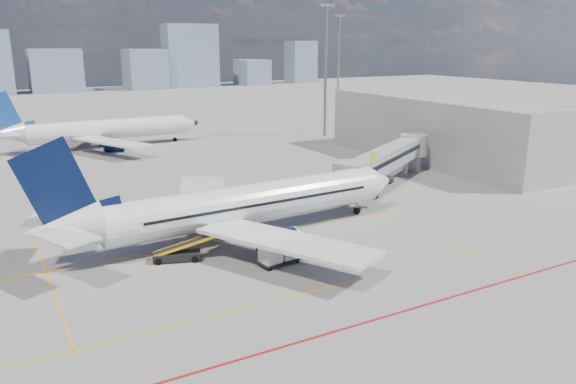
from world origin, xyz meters
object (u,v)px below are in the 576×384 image
object	(u,v)px
main_aircraft	(237,206)
ramp_worker	(352,250)
cargo_dolly	(279,252)
belt_loader	(178,254)
baggage_tug	(306,250)
second_aircraft	(99,130)

from	to	relation	value
main_aircraft	ramp_worker	distance (m)	12.06
main_aircraft	ramp_worker	bearing A→B (deg)	-59.18
cargo_dolly	ramp_worker	distance (m)	6.50
belt_loader	ramp_worker	size ratio (longest dim) A/B	3.67
main_aircraft	belt_loader	distance (m)	7.96
baggage_tug	belt_loader	xyz separation A→B (m)	(-10.21, 4.64, -0.01)
second_aircraft	ramp_worker	bearing A→B (deg)	-83.59
baggage_tug	ramp_worker	size ratio (longest dim) A/B	1.30
ramp_worker	second_aircraft	bearing A→B (deg)	36.47
main_aircraft	cargo_dolly	size ratio (longest dim) A/B	10.23
baggage_tug	ramp_worker	distance (m)	3.99
main_aircraft	cargo_dolly	world-z (taller)	main_aircraft
main_aircraft	baggage_tug	bearing A→B (deg)	-69.08
second_aircraft	cargo_dolly	bearing A→B (deg)	-88.90
cargo_dolly	belt_loader	xyz separation A→B (m)	(-7.26, 5.00, -0.48)
second_aircraft	baggage_tug	world-z (taller)	second_aircraft
second_aircraft	main_aircraft	bearing A→B (deg)	-88.98
baggage_tug	ramp_worker	bearing A→B (deg)	-49.35
second_aircraft	ramp_worker	size ratio (longest dim) A/B	22.97
baggage_tug	cargo_dolly	world-z (taller)	cargo_dolly
second_aircraft	baggage_tug	bearing A→B (deg)	-86.23
main_aircraft	second_aircraft	bearing A→B (deg)	89.14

